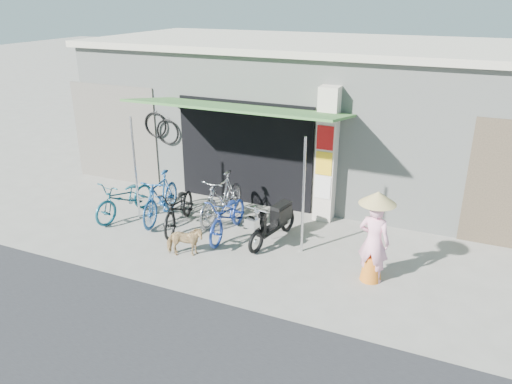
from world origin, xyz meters
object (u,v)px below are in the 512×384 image
at_px(bike_black, 179,207).
at_px(nun, 374,237).
at_px(bike_silver, 222,198).
at_px(moped, 274,222).
at_px(street_dog, 185,242).
at_px(bike_teal, 125,198).
at_px(bike_blue, 160,197).
at_px(bike_navy, 228,216).

distance_m(bike_black, nun, 4.32).
relative_size(bike_silver, moped, 1.10).
bearing_deg(moped, bike_silver, 172.90).
xyz_separation_m(street_dog, moped, (1.34, 1.29, 0.12)).
relative_size(bike_teal, bike_silver, 0.97).
xyz_separation_m(bike_blue, moped, (2.72, 0.04, -0.11)).
bearing_deg(bike_teal, street_dog, -17.38).
bearing_deg(bike_teal, bike_navy, 9.96).
xyz_separation_m(bike_blue, bike_black, (0.60, -0.18, -0.07)).
xyz_separation_m(street_dog, nun, (3.50, 0.59, 0.54)).
bearing_deg(bike_silver, bike_black, -130.22).
height_order(bike_navy, nun, nun).
height_order(bike_teal, moped, moped).
distance_m(moped, nun, 2.30).
height_order(bike_black, bike_navy, bike_black).
relative_size(bike_blue, bike_navy, 1.03).
bearing_deg(bike_silver, bike_blue, -154.26).
bearing_deg(bike_blue, bike_silver, 13.22).
distance_m(bike_navy, moped, 0.98).
relative_size(bike_silver, street_dog, 2.46).
distance_m(bike_silver, moped, 1.53).
distance_m(street_dog, nun, 3.59).
bearing_deg(street_dog, nun, -104.12).
height_order(bike_teal, bike_silver, bike_silver).
height_order(bike_navy, street_dog, bike_navy).
bearing_deg(bike_silver, moped, -15.10).
bearing_deg(bike_navy, bike_silver, 123.98).
distance_m(bike_teal, bike_blue, 0.85).
bearing_deg(bike_blue, bike_black, -26.07).
height_order(bike_silver, nun, nun).
bearing_deg(bike_blue, bike_teal, -175.33).
height_order(bike_blue, nun, nun).
relative_size(bike_teal, bike_blue, 0.97).
relative_size(bike_blue, bike_silver, 0.99).
distance_m(bike_navy, street_dog, 1.20).
relative_size(moped, nun, 0.97).
xyz_separation_m(bike_teal, bike_blue, (0.82, 0.20, 0.08)).
bearing_deg(bike_blue, moped, -8.36).
relative_size(bike_silver, nun, 1.06).
height_order(bike_teal, nun, nun).
xyz_separation_m(bike_black, moped, (2.12, 0.22, -0.04)).
relative_size(bike_teal, bike_navy, 1.00).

